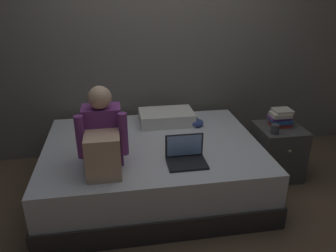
{
  "coord_description": "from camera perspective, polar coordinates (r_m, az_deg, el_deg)",
  "views": [
    {
      "loc": [
        -0.49,
        -2.39,
        1.86
      ],
      "look_at": [
        -0.08,
        0.1,
        0.76
      ],
      "focal_mm": 34.9,
      "sensor_mm": 36.0,
      "label": 1
    }
  ],
  "objects": [
    {
      "name": "bed",
      "position": [
        3.15,
        -2.71,
        -7.16
      ],
      "size": [
        2.0,
        1.5,
        0.51
      ],
      "color": "#332D2B",
      "rests_on": "ground_plane"
    },
    {
      "name": "clothes_pile",
      "position": [
        3.4,
        4.41,
        0.84
      ],
      "size": [
        0.2,
        0.2,
        0.09
      ],
      "color": "#3D4C8E",
      "rests_on": "bed"
    },
    {
      "name": "book_stack",
      "position": [
        3.44,
        19.06,
        1.35
      ],
      "size": [
        0.22,
        0.18,
        0.17
      ],
      "color": "#9E2D28",
      "rests_on": "nightstand"
    },
    {
      "name": "pillow",
      "position": [
        3.43,
        -0.3,
        1.55
      ],
      "size": [
        0.56,
        0.36,
        0.13
      ],
      "primitive_type": "cube",
      "color": "silver",
      "rests_on": "bed"
    },
    {
      "name": "laptop",
      "position": [
        2.69,
        3.12,
        -5.24
      ],
      "size": [
        0.32,
        0.23,
        0.22
      ],
      "color": "black",
      "rests_on": "bed"
    },
    {
      "name": "ground_plane",
      "position": [
        3.07,
        1.89,
        -13.71
      ],
      "size": [
        8.0,
        8.0,
        0.0
      ],
      "primitive_type": "plane",
      "color": "brown"
    },
    {
      "name": "nightstand",
      "position": [
        3.55,
        18.55,
        -4.27
      ],
      "size": [
        0.44,
        0.46,
        0.55
      ],
      "color": "#474442",
      "rests_on": "ground_plane"
    },
    {
      "name": "mug",
      "position": [
        3.26,
        18.16,
        -0.5
      ],
      "size": [
        0.08,
        0.08,
        0.09
      ],
      "primitive_type": "cylinder",
      "color": "#3D3D42",
      "rests_on": "nightstand"
    },
    {
      "name": "person_sitting",
      "position": [
        2.58,
        -11.33,
        -2.16
      ],
      "size": [
        0.39,
        0.44,
        0.66
      ],
      "color": "#75337A",
      "rests_on": "bed"
    },
    {
      "name": "wall_back",
      "position": [
        3.66,
        -1.57,
        15.58
      ],
      "size": [
        5.6,
        0.1,
        2.7
      ],
      "primitive_type": "cube",
      "color": "slate",
      "rests_on": "ground_plane"
    }
  ]
}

